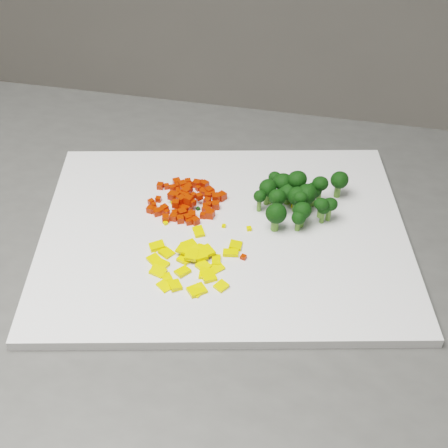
% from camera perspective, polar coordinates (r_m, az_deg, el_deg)
% --- Properties ---
extents(counter_block, '(1.07, 0.76, 0.90)m').
position_cam_1_polar(counter_block, '(1.14, -1.28, -19.44)').
color(counter_block, '#494947').
rests_on(counter_block, ground).
extents(cutting_board, '(0.54, 0.47, 0.01)m').
position_cam_1_polar(cutting_board, '(0.80, 0.00, -0.88)').
color(cutting_board, white).
rests_on(cutting_board, counter_block).
extents(carrot_pile, '(0.10, 0.10, 0.03)m').
position_cam_1_polar(carrot_pile, '(0.84, -3.59, 2.76)').
color(carrot_pile, '#BE1802').
rests_on(carrot_pile, cutting_board).
extents(pepper_pile, '(0.12, 0.12, 0.02)m').
position_cam_1_polar(pepper_pile, '(0.76, -2.72, -2.67)').
color(pepper_pile, yellow).
rests_on(pepper_pile, cutting_board).
extents(broccoli_pile, '(0.12, 0.12, 0.06)m').
position_cam_1_polar(broccoli_pile, '(0.82, 7.64, 2.71)').
color(broccoli_pile, black).
rests_on(broccoli_pile, cutting_board).
extents(carrot_cube_0, '(0.01, 0.01, 0.01)m').
position_cam_1_polar(carrot_cube_0, '(0.85, -3.68, 2.23)').
color(carrot_cube_0, '#BE1802').
rests_on(carrot_cube_0, carrot_pile).
extents(carrot_cube_1, '(0.01, 0.01, 0.01)m').
position_cam_1_polar(carrot_cube_1, '(0.81, -4.02, 0.42)').
color(carrot_cube_1, '#BE1802').
rests_on(carrot_cube_1, carrot_pile).
extents(carrot_cube_2, '(0.01, 0.01, 0.01)m').
position_cam_1_polar(carrot_cube_2, '(0.83, -6.76, 1.33)').
color(carrot_cube_2, '#BE1802').
rests_on(carrot_cube_2, carrot_pile).
extents(carrot_cube_3, '(0.01, 0.01, 0.01)m').
position_cam_1_polar(carrot_cube_3, '(0.85, -3.79, 2.50)').
color(carrot_cube_3, '#BE1802').
rests_on(carrot_cube_3, carrot_pile).
extents(carrot_cube_4, '(0.01, 0.01, 0.01)m').
position_cam_1_polar(carrot_cube_4, '(0.81, -3.25, 0.20)').
color(carrot_cube_4, '#BE1802').
rests_on(carrot_cube_4, carrot_pile).
extents(carrot_cube_5, '(0.01, 0.01, 0.01)m').
position_cam_1_polar(carrot_cube_5, '(0.85, -1.09, 2.83)').
color(carrot_cube_5, '#BE1802').
rests_on(carrot_cube_5, carrot_pile).
extents(carrot_cube_6, '(0.01, 0.01, 0.01)m').
position_cam_1_polar(carrot_cube_6, '(0.87, -2.11, 3.72)').
color(carrot_cube_6, '#BE1802').
rests_on(carrot_cube_6, carrot_pile).
extents(carrot_cube_7, '(0.01, 0.01, 0.01)m').
position_cam_1_polar(carrot_cube_7, '(0.85, -3.55, 3.13)').
color(carrot_cube_7, '#BE1802').
rests_on(carrot_cube_7, carrot_pile).
extents(carrot_cube_8, '(0.01, 0.01, 0.01)m').
position_cam_1_polar(carrot_cube_8, '(0.87, -5.85, 3.49)').
color(carrot_cube_8, '#BE1802').
rests_on(carrot_cube_8, carrot_pile).
extents(carrot_cube_9, '(0.01, 0.01, 0.01)m').
position_cam_1_polar(carrot_cube_9, '(0.85, -3.31, 3.29)').
color(carrot_cube_9, '#BE1802').
rests_on(carrot_cube_9, carrot_pile).
extents(carrot_cube_10, '(0.01, 0.01, 0.01)m').
position_cam_1_polar(carrot_cube_10, '(0.86, -1.90, 2.91)').
color(carrot_cube_10, '#BE1802').
rests_on(carrot_cube_10, carrot_pile).
extents(carrot_cube_11, '(0.01, 0.01, 0.01)m').
position_cam_1_polar(carrot_cube_11, '(0.82, -2.99, 0.97)').
color(carrot_cube_11, '#BE1802').
rests_on(carrot_cube_11, carrot_pile).
extents(carrot_cube_12, '(0.01, 0.01, 0.01)m').
position_cam_1_polar(carrot_cube_12, '(0.86, -3.45, 3.21)').
color(carrot_cube_12, '#BE1802').
rests_on(carrot_cube_12, carrot_pile).
extents(carrot_cube_13, '(0.01, 0.01, 0.01)m').
position_cam_1_polar(carrot_cube_13, '(0.83, -2.92, 1.96)').
color(carrot_cube_13, '#BE1802').
rests_on(carrot_cube_13, carrot_pile).
extents(carrot_cube_14, '(0.01, 0.01, 0.01)m').
position_cam_1_polar(carrot_cube_14, '(0.84, -6.67, 2.01)').
color(carrot_cube_14, '#BE1802').
rests_on(carrot_cube_14, carrot_pile).
extents(carrot_cube_15, '(0.01, 0.01, 0.01)m').
position_cam_1_polar(carrot_cube_15, '(0.84, -4.75, 2.60)').
color(carrot_cube_15, '#BE1802').
rests_on(carrot_cube_15, carrot_pile).
extents(carrot_cube_16, '(0.01, 0.01, 0.01)m').
position_cam_1_polar(carrot_cube_16, '(0.86, -4.10, 2.96)').
color(carrot_cube_16, '#BE1802').
rests_on(carrot_cube_16, carrot_pile).
extents(carrot_cube_17, '(0.01, 0.01, 0.01)m').
position_cam_1_polar(carrot_cube_17, '(0.82, -4.63, 0.63)').
color(carrot_cube_17, '#BE1802').
rests_on(carrot_cube_17, carrot_pile).
extents(carrot_cube_18, '(0.01, 0.01, 0.01)m').
position_cam_1_polar(carrot_cube_18, '(0.81, -5.34, 0.52)').
color(carrot_cube_18, '#BE1802').
rests_on(carrot_cube_18, carrot_pile).
extents(carrot_cube_19, '(0.01, 0.01, 0.01)m').
position_cam_1_polar(carrot_cube_19, '(0.87, -1.77, 3.64)').
color(carrot_cube_19, '#BE1802').
rests_on(carrot_cube_19, carrot_pile).
extents(carrot_cube_20, '(0.01, 0.01, 0.01)m').
position_cam_1_polar(carrot_cube_20, '(0.87, -5.27, 3.44)').
color(carrot_cube_20, '#BE1802').
rests_on(carrot_cube_20, carrot_pile).
extents(carrot_cube_21, '(0.01, 0.01, 0.01)m').
position_cam_1_polar(carrot_cube_21, '(0.84, -4.44, 2.58)').
color(carrot_cube_21, '#BE1802').
rests_on(carrot_cube_21, carrot_pile).
extents(carrot_cube_22, '(0.01, 0.01, 0.01)m').
position_cam_1_polar(carrot_cube_22, '(0.83, -5.27, 1.08)').
color(carrot_cube_22, '#BE1802').
rests_on(carrot_cube_22, carrot_pile).
extents(carrot_cube_23, '(0.01, 0.01, 0.01)m').
position_cam_1_polar(carrot_cube_23, '(0.81, -2.88, 0.30)').
color(carrot_cube_23, '#BE1802').
rests_on(carrot_cube_23, carrot_pile).
extents(carrot_cube_24, '(0.01, 0.01, 0.01)m').
position_cam_1_polar(carrot_cube_24, '(0.83, -5.85, 1.17)').
color(carrot_cube_24, '#BE1802').
rests_on(carrot_cube_24, carrot_pile).
extents(carrot_cube_25, '(0.01, 0.01, 0.01)m').
position_cam_1_polar(carrot_cube_25, '(0.83, -2.29, 2.53)').
color(carrot_cube_25, '#BE1802').
rests_on(carrot_cube_25, carrot_pile).
extents(carrot_cube_26, '(0.01, 0.01, 0.01)m').
position_cam_1_polar(carrot_cube_26, '(0.83, -6.43, 1.27)').
color(carrot_cube_26, '#BE1802').
rests_on(carrot_cube_26, carrot_pile).
extents(carrot_cube_27, '(0.01, 0.01, 0.01)m').
position_cam_1_polar(carrot_cube_27, '(0.86, -3.29, 2.94)').
color(carrot_cube_27, '#BE1802').
rests_on(carrot_cube_27, carrot_pile).
extents(carrot_cube_28, '(0.01, 0.01, 0.01)m').
position_cam_1_polar(carrot_cube_28, '(0.87, -4.73, 3.30)').
color(carrot_cube_28, '#BE1802').
rests_on(carrot_cube_28, carrot_pile).
extents(carrot_cube_29, '(0.01, 0.01, 0.01)m').
position_cam_1_polar(carrot_cube_29, '(0.83, -1.45, 1.31)').
color(carrot_cube_29, '#BE1802').
rests_on(carrot_cube_29, carrot_pile).
extents(carrot_cube_30, '(0.01, 0.01, 0.01)m').
position_cam_1_polar(carrot_cube_30, '(0.83, -4.46, 1.87)').
color(carrot_cube_30, '#BE1802').
rests_on(carrot_cube_30, carrot_pile).
extents(carrot_cube_31, '(0.01, 0.01, 0.01)m').
position_cam_1_polar(carrot_cube_31, '(0.83, -3.32, 1.51)').
color(carrot_cube_31, '#BE1802').
rests_on(carrot_cube_31, carrot_pile).
extents(carrot_cube_32, '(0.01, 0.01, 0.01)m').
position_cam_1_polar(carrot_cube_32, '(0.83, -3.63, 1.39)').
color(carrot_cube_32, '#BE1802').
rests_on(carrot_cube_32, carrot_pile).
extents(carrot_cube_33, '(0.01, 0.01, 0.01)m').
position_cam_1_polar(carrot_cube_33, '(0.83, -6.16, 1.05)').
color(carrot_cube_33, '#BE1802').
rests_on(carrot_cube_33, carrot_pile).
extents(carrot_cube_34, '(0.01, 0.01, 0.01)m').
position_cam_1_polar(carrot_cube_34, '(0.84, -1.55, 2.12)').
color(carrot_cube_34, '#BE1802').
rests_on(carrot_cube_34, carrot_pile).
extents(carrot_cube_35, '(0.01, 0.01, 0.01)m').
position_cam_1_polar(carrot_cube_35, '(0.87, -4.62, 3.27)').
color(carrot_cube_35, '#BE1802').
rests_on(carrot_cube_35, carrot_pile).
extents(carrot_cube_36, '(0.01, 0.01, 0.01)m').
position_cam_1_polar(carrot_cube_36, '(0.83, -4.02, 1.49)').
color(carrot_cube_36, '#BE1802').
rests_on(carrot_cube_36, carrot_pile).
extents(carrot_cube_37, '(0.01, 0.01, 0.01)m').
position_cam_1_polar(carrot_cube_37, '(0.87, -2.51, 3.70)').
color(carrot_cube_37, '#BE1802').
rests_on(carrot_cube_37, carrot_pile).
extents(carrot_cube_38, '(0.01, 0.01, 0.01)m').
position_cam_1_polar(carrot_cube_38, '(0.82, -1.24, 0.91)').
color(carrot_cube_38, '#BE1802').
rests_on(carrot_cube_38, carrot_pile).
extents(carrot_cube_39, '(0.01, 0.01, 0.01)m').
position_cam_1_polar(carrot_cube_39, '(0.84, -3.48, 2.96)').
color(carrot_cube_39, '#BE1802').
rests_on(carrot_cube_39, carrot_pile).
extents(carrot_cube_40, '(0.01, 0.01, 0.01)m').
position_cam_1_polar(carrot_cube_40, '(0.84, -3.83, 2.74)').
color(carrot_cube_40, '#BE1802').
rests_on(carrot_cube_40, carrot_pile).
extents(carrot_cube_41, '(0.01, 0.01, 0.01)m').
position_cam_1_polar(carrot_cube_41, '(0.88, -4.22, 3.76)').
color(carrot_cube_41, '#BE1802').
rests_on(carrot_cube_41, carrot_pile).
extents(carrot_cube_42, '(0.01, 0.01, 0.01)m').
position_cam_1_polar(carrot_cube_42, '(0.87, -4.16, 3.49)').
color(carrot_cube_42, '#BE1802').
rests_on(carrot_cube_42, carrot_pile).
extents(carrot_cube_43, '(0.01, 0.01, 0.01)m').
position_cam_1_polar(carrot_cube_43, '(0.83, -1.43, 1.74)').
color(carrot_cube_43, '#BE1802').
rests_on(carrot_cube_43, carrot_pile).
extents(carrot_cube_44, '(0.01, 0.01, 0.01)m').
position_cam_1_polar(carrot_cube_44, '(0.82, -3.84, 1.01)').
color(carrot_cube_44, '#BE1802').
rests_on(carrot_cube_44, carrot_pile).
extents(carrot_cube_45, '(0.01, 0.01, 0.01)m').
position_cam_1_polar(carrot_cube_45, '(0.83, -1.75, 1.37)').
color(carrot_cube_45, '#BE1802').
rests_on(carrot_cube_45, carrot_pile).
extents(carrot_cube_46, '(0.01, 0.01, 0.01)m').
position_cam_1_polar(carrot_cube_46, '(0.83, -5.47, 1.42)').
color(carrot_cube_46, '#BE1802').
rests_on(carrot_cube_46, carrot_pile).
extents(carrot_cube_47, '(0.01, 0.01, 0.01)m').
position_cam_1_polar(carrot_cube_47, '(0.81, -2.96, 0.39)').
color(carrot_cube_47, '#BE1802').
rests_on(carrot_cube_47, carrot_pile).
extents(carrot_cube_48, '(0.01, 0.01, 0.01)m').
position_cam_1_polar(carrot_cube_48, '(0.82, -1.33, 0.92)').
color(carrot_cube_48, '#BE1802').
rests_on(carrot_cube_48, carrot_pile).
extents(carrot_cube_49, '(0.01, 0.01, 0.01)m').
position_cam_1_polar(carrot_cube_49, '(0.83, -3.26, 2.23)').
color(carrot_cube_49, '#BE1802').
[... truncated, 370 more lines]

